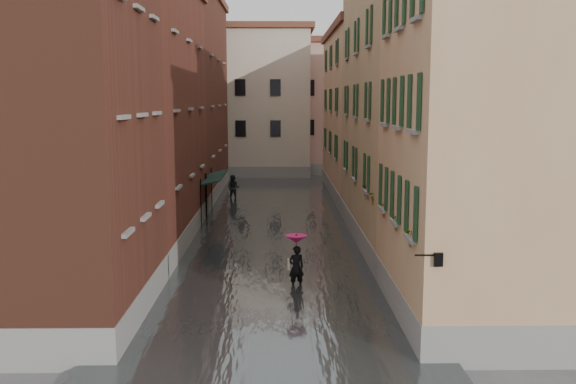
{
  "coord_description": "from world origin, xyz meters",
  "views": [
    {
      "loc": [
        0.26,
        -21.96,
        7.09
      ],
      "look_at": [
        0.67,
        5.93,
        3.0
      ],
      "focal_mm": 40.0,
      "sensor_mm": 36.0,
      "label": 1
    }
  ],
  "objects": [
    {
      "name": "building_end_cream",
      "position": [
        -3.0,
        38.0,
        6.5
      ],
      "size": [
        12.0,
        9.0,
        13.0
      ],
      "primitive_type": "cube",
      "color": "beige",
      "rests_on": "ground"
    },
    {
      "name": "wall_lantern",
      "position": [
        4.33,
        -6.0,
        3.01
      ],
      "size": [
        0.71,
        0.22,
        0.35
      ],
      "color": "black",
      "rests_on": "ground"
    },
    {
      "name": "building_right_far",
      "position": [
        7.0,
        24.0,
        5.75
      ],
      "size": [
        6.0,
        16.0,
        11.5
      ],
      "primitive_type": "cube",
      "color": "tan",
      "rests_on": "ground"
    },
    {
      "name": "building_end_pink",
      "position": [
        6.0,
        40.0,
        6.0
      ],
      "size": [
        10.0,
        9.0,
        12.0
      ],
      "primitive_type": "cube",
      "color": "tan",
      "rests_on": "ground"
    },
    {
      "name": "window_planters",
      "position": [
        4.12,
        0.44,
        3.51
      ],
      "size": [
        0.59,
        10.43,
        0.84
      ],
      "color": "brown",
      "rests_on": "ground"
    },
    {
      "name": "building_right_near",
      "position": [
        7.0,
        -2.0,
        5.75
      ],
      "size": [
        6.0,
        8.0,
        11.5
      ],
      "primitive_type": "cube",
      "color": "tan",
      "rests_on": "ground"
    },
    {
      "name": "awning_near",
      "position": [
        -3.49,
        13.7,
        2.46
      ],
      "size": [
        1.09,
        2.77,
        2.8
      ],
      "color": "black",
      "rests_on": "ground"
    },
    {
      "name": "building_right_mid",
      "position": [
        7.0,
        9.0,
        6.5
      ],
      "size": [
        6.0,
        14.0,
        13.0
      ],
      "primitive_type": "cube",
      "color": "tan",
      "rests_on": "ground"
    },
    {
      "name": "pedestrian_main",
      "position": [
        0.91,
        1.27,
        1.19
      ],
      "size": [
        0.85,
        0.85,
        2.06
      ],
      "color": "black",
      "rests_on": "ground"
    },
    {
      "name": "building_left_near",
      "position": [
        -7.0,
        -2.0,
        6.5
      ],
      "size": [
        6.0,
        8.0,
        13.0
      ],
      "primitive_type": "cube",
      "color": "brown",
      "rests_on": "ground"
    },
    {
      "name": "building_left_far",
      "position": [
        -7.0,
        24.0,
        7.0
      ],
      "size": [
        6.0,
        16.0,
        14.0
      ],
      "primitive_type": "cube",
      "color": "brown",
      "rests_on": "ground"
    },
    {
      "name": "ground",
      "position": [
        0.0,
        0.0,
        0.0
      ],
      "size": [
        120.0,
        120.0,
        0.0
      ],
      "primitive_type": "plane",
      "color": "#4F4F51",
      "rests_on": "ground"
    },
    {
      "name": "floodwater",
      "position": [
        0.0,
        13.0,
        0.1
      ],
      "size": [
        10.0,
        60.0,
        0.2
      ],
      "primitive_type": "cube",
      "color": "#484E50",
      "rests_on": "ground"
    },
    {
      "name": "awning_far",
      "position": [
        -3.48,
        16.26,
        2.48
      ],
      "size": [
        1.09,
        3.36,
        2.8
      ],
      "color": "black",
      "rests_on": "ground"
    },
    {
      "name": "building_left_mid",
      "position": [
        -7.0,
        9.0,
        6.25
      ],
      "size": [
        6.0,
        14.0,
        12.5
      ],
      "primitive_type": "cube",
      "color": "#5D281D",
      "rests_on": "ground"
    },
    {
      "name": "pedestrian_far",
      "position": [
        -2.88,
        22.05,
        0.92
      ],
      "size": [
        1.04,
        0.9,
        1.84
      ],
      "primitive_type": "imported",
      "rotation": [
        0.0,
        0.0,
        -0.25
      ],
      "color": "black",
      "rests_on": "ground"
    }
  ]
}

